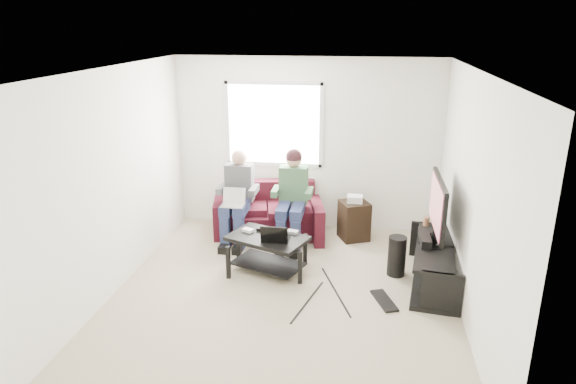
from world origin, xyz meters
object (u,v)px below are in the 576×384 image
(tv_stand, at_px, (433,266))
(end_table, at_px, (354,219))
(coffee_table, at_px, (268,246))
(tv, at_px, (438,207))
(sofa, at_px, (268,215))
(subwoofer, at_px, (397,256))

(tv_stand, xyz_separation_m, end_table, (-1.01, 1.22, 0.08))
(coffee_table, relative_size, end_table, 1.66)
(tv, distance_m, end_table, 1.64)
(sofa, bearing_deg, tv, -26.06)
(sofa, bearing_deg, end_table, 0.19)
(tv, xyz_separation_m, end_table, (-1.00, 1.12, -0.66))
(sofa, height_order, end_table, sofa)
(sofa, height_order, coffee_table, sofa)
(sofa, xyz_separation_m, end_table, (1.29, 0.00, 0.01))
(sofa, height_order, tv, tv)
(subwoofer, xyz_separation_m, end_table, (-0.57, 1.08, 0.04))
(tv_stand, bearing_deg, coffee_table, -179.94)
(tv_stand, relative_size, end_table, 2.33)
(subwoofer, bearing_deg, tv, -6.21)
(coffee_table, xyz_separation_m, tv_stand, (2.07, 0.00, -0.13))
(coffee_table, distance_m, end_table, 1.62)
(tv_stand, relative_size, tv, 1.42)
(tv_stand, bearing_deg, tv, 91.47)
(tv, distance_m, subwoofer, 0.83)
(sofa, distance_m, tv_stand, 2.60)
(end_table, bearing_deg, coffee_table, -130.87)
(sofa, distance_m, subwoofer, 2.14)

